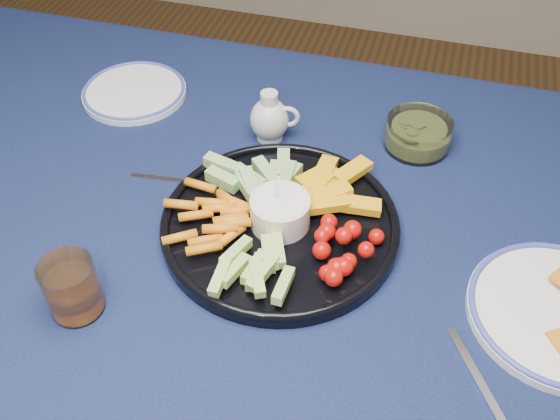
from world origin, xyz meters
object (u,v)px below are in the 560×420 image
(dining_table, at_px, (224,268))
(crudite_platter, at_px, (279,220))
(cheese_plate, at_px, (560,311))
(side_plate_extra, at_px, (134,91))
(pickle_bowl, at_px, (418,135))
(creamer_pitcher, at_px, (270,119))
(juice_tumbler, at_px, (73,290))

(dining_table, bearing_deg, crudite_platter, 19.06)
(cheese_plate, relative_size, side_plate_extra, 1.23)
(dining_table, relative_size, cheese_plate, 6.79)
(pickle_bowl, bearing_deg, creamer_pitcher, -169.09)
(side_plate_extra, bearing_deg, dining_table, -46.08)
(dining_table, distance_m, cheese_plate, 0.51)
(juice_tumbler, bearing_deg, creamer_pitcher, 71.14)
(pickle_bowl, xyz_separation_m, side_plate_extra, (-0.54, 0.00, -0.02))
(dining_table, relative_size, side_plate_extra, 8.36)
(pickle_bowl, relative_size, juice_tumbler, 1.32)
(creamer_pitcher, bearing_deg, juice_tumbler, -108.86)
(juice_tumbler, relative_size, side_plate_extra, 0.43)
(creamer_pitcher, xyz_separation_m, pickle_bowl, (0.25, 0.05, -0.02))
(cheese_plate, height_order, side_plate_extra, cheese_plate)
(cheese_plate, bearing_deg, creamer_pitcher, 151.61)
(creamer_pitcher, xyz_separation_m, side_plate_extra, (-0.29, 0.05, -0.03))
(dining_table, xyz_separation_m, creamer_pitcher, (0.01, 0.24, 0.13))
(creamer_pitcher, distance_m, side_plate_extra, 0.30)
(creamer_pitcher, height_order, cheese_plate, creamer_pitcher)
(pickle_bowl, relative_size, side_plate_extra, 0.57)
(pickle_bowl, bearing_deg, side_plate_extra, 179.73)
(dining_table, height_order, crudite_platter, crudite_platter)
(crudite_platter, distance_m, side_plate_extra, 0.45)
(crudite_platter, height_order, juice_tumbler, crudite_platter)
(creamer_pitcher, relative_size, pickle_bowl, 0.83)
(dining_table, height_order, juice_tumbler, juice_tumbler)
(crudite_platter, xyz_separation_m, pickle_bowl, (0.18, 0.26, 0.00))
(juice_tumbler, bearing_deg, pickle_bowl, 50.01)
(side_plate_extra, bearing_deg, pickle_bowl, -0.27)
(cheese_plate, bearing_deg, dining_table, 177.50)
(dining_table, distance_m, creamer_pitcher, 0.27)
(juice_tumbler, bearing_deg, side_plate_extra, 106.68)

